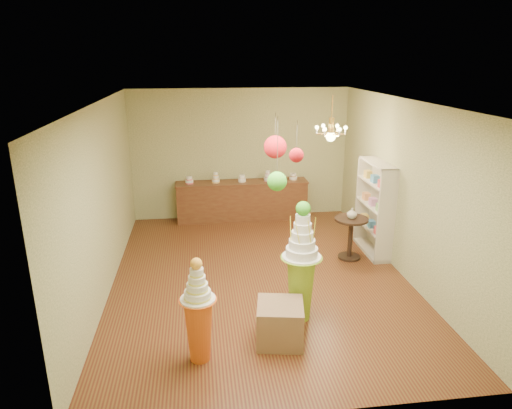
{
  "coord_description": "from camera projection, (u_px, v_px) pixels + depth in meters",
  "views": [
    {
      "loc": [
        -0.98,
        -7.12,
        3.67
      ],
      "look_at": [
        -0.06,
        0.0,
        1.33
      ],
      "focal_mm": 32.0,
      "sensor_mm": 36.0,
      "label": 1
    }
  ],
  "objects": [
    {
      "name": "floor",
      "position": [
        259.0,
        276.0,
        7.97
      ],
      "size": [
        6.5,
        6.5,
        0.0
      ],
      "primitive_type": "plane",
      "color": "#552D17",
      "rests_on": "ground"
    },
    {
      "name": "ceiling",
      "position": [
        260.0,
        102.0,
        7.04
      ],
      "size": [
        6.5,
        6.5,
        0.0
      ],
      "primitive_type": "plane",
      "rotation": [
        3.14,
        0.0,
        0.0
      ],
      "color": "white",
      "rests_on": "ground"
    },
    {
      "name": "wall_back",
      "position": [
        241.0,
        154.0,
        10.57
      ],
      "size": [
        5.0,
        0.04,
        3.0
      ],
      "primitive_type": "cube",
      "color": "tan",
      "rests_on": "ground"
    },
    {
      "name": "wall_front",
      "position": [
        305.0,
        290.0,
        4.44
      ],
      "size": [
        5.0,
        0.04,
        3.0
      ],
      "primitive_type": "cube",
      "color": "tan",
      "rests_on": "ground"
    },
    {
      "name": "wall_left",
      "position": [
        103.0,
        200.0,
        7.2
      ],
      "size": [
        0.04,
        6.5,
        3.0
      ],
      "primitive_type": "cube",
      "color": "tan",
      "rests_on": "ground"
    },
    {
      "name": "wall_right",
      "position": [
        404.0,
        189.0,
        7.81
      ],
      "size": [
        0.04,
        6.5,
        3.0
      ],
      "primitive_type": "cube",
      "color": "tan",
      "rests_on": "ground"
    },
    {
      "name": "pedestal_green",
      "position": [
        301.0,
        272.0,
        6.49
      ],
      "size": [
        0.61,
        0.61,
        1.8
      ],
      "rotation": [
        0.0,
        0.0,
        -0.1
      ],
      "color": "#89B428",
      "rests_on": "floor"
    },
    {
      "name": "pedestal_orange",
      "position": [
        199.0,
        320.0,
        5.64
      ],
      "size": [
        0.54,
        0.54,
        1.4
      ],
      "rotation": [
        0.0,
        0.0,
        -0.31
      ],
      "color": "#CE5317",
      "rests_on": "floor"
    },
    {
      "name": "burlap_riser",
      "position": [
        280.0,
        323.0,
        6.09
      ],
      "size": [
        0.7,
        0.7,
        0.55
      ],
      "primitive_type": "cube",
      "rotation": [
        0.0,
        0.0,
        -0.17
      ],
      "color": "#866549",
      "rests_on": "floor"
    },
    {
      "name": "sideboard",
      "position": [
        242.0,
        200.0,
        10.63
      ],
      "size": [
        3.04,
        0.54,
        1.16
      ],
      "color": "#56301B",
      "rests_on": "floor"
    },
    {
      "name": "shelving_unit",
      "position": [
        374.0,
        208.0,
        8.73
      ],
      "size": [
        0.33,
        1.2,
        1.8
      ],
      "color": "beige",
      "rests_on": "floor"
    },
    {
      "name": "round_table",
      "position": [
        351.0,
        232.0,
        8.55
      ],
      "size": [
        0.68,
        0.68,
        0.81
      ],
      "rotation": [
        0.0,
        0.0,
        -0.08
      ],
      "color": "black",
      "rests_on": "floor"
    },
    {
      "name": "vase",
      "position": [
        352.0,
        213.0,
        8.44
      ],
      "size": [
        0.24,
        0.24,
        0.19
      ],
      "primitive_type": "imported",
      "rotation": [
        0.0,
        0.0,
        0.34
      ],
      "color": "beige",
      "rests_on": "round_table"
    },
    {
      "name": "pom_red_left",
      "position": [
        275.0,
        147.0,
        5.79
      ],
      "size": [
        0.29,
        0.29,
        0.58
      ],
      "color": "#3C372B",
      "rests_on": "ceiling"
    },
    {
      "name": "pom_green_mid",
      "position": [
        277.0,
        181.0,
        5.62
      ],
      "size": [
        0.24,
        0.24,
        0.92
      ],
      "color": "#3C372B",
      "rests_on": "ceiling"
    },
    {
      "name": "pom_red_right",
      "position": [
        296.0,
        155.0,
        5.12
      ],
      "size": [
        0.17,
        0.17,
        0.47
      ],
      "color": "#3C372B",
      "rests_on": "ceiling"
    },
    {
      "name": "chandelier",
      "position": [
        331.0,
        134.0,
        8.43
      ],
      "size": [
        0.72,
        0.72,
        0.85
      ],
      "rotation": [
        0.0,
        0.0,
        -0.21
      ],
      "color": "gold",
      "rests_on": "ceiling"
    }
  ]
}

